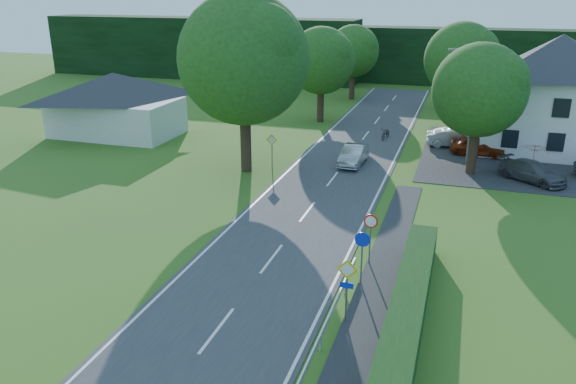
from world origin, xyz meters
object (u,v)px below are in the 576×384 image
(parked_car_grey, at_px, (532,172))
(parked_car_red, at_px, (478,146))
(streetlight, at_px, (471,101))
(motorcycle, at_px, (386,133))
(moving_car, at_px, (354,155))
(parked_car_silver_a, at_px, (455,138))
(parasol, at_px, (534,158))

(parked_car_grey, bearing_deg, parked_car_red, 69.81)
(streetlight, height_order, motorcycle, streetlight)
(moving_car, xyz_separation_m, parked_car_silver_a, (6.58, 6.92, 0.04))
(motorcycle, xyz_separation_m, parked_car_silver_a, (5.46, -0.82, 0.25))
(parked_car_red, distance_m, parked_car_grey, 6.12)
(moving_car, distance_m, parked_car_silver_a, 9.55)
(parked_car_red, distance_m, parasol, 4.67)
(motorcycle, height_order, parked_car_grey, parked_car_grey)
(motorcycle, height_order, parked_car_silver_a, parked_car_silver_a)
(streetlight, relative_size, parked_car_silver_a, 1.86)
(parked_car_red, relative_size, parked_car_grey, 0.90)
(parked_car_grey, height_order, parasol, parasol)
(parked_car_silver_a, bearing_deg, motorcycle, 75.68)
(parked_car_red, height_order, parked_car_grey, parked_car_red)
(parked_car_silver_a, bearing_deg, moving_car, 130.68)
(moving_car, relative_size, parked_car_silver_a, 0.95)
(moving_car, xyz_separation_m, parked_car_red, (8.33, 5.02, 0.00))
(streetlight, height_order, moving_car, streetlight)
(streetlight, distance_m, parked_car_grey, 6.20)
(streetlight, relative_size, motorcycle, 4.56)
(motorcycle, distance_m, parked_car_red, 7.71)
(streetlight, xyz_separation_m, parked_car_silver_a, (-0.84, 4.50, -3.72))
(motorcycle, relative_size, parked_car_red, 0.44)
(parked_car_red, xyz_separation_m, parasol, (3.48, -3.10, 0.27))
(streetlight, distance_m, motorcycle, 9.15)
(parked_car_silver_a, height_order, parasol, parasol)
(parked_car_red, bearing_deg, motorcycle, 74.45)
(parked_car_silver_a, xyz_separation_m, parasol, (5.23, -5.00, 0.24))
(parked_car_silver_a, bearing_deg, parked_car_red, -143.17)
(streetlight, height_order, parked_car_red, streetlight)
(streetlight, bearing_deg, parked_car_silver_a, 100.60)
(parked_car_red, xyz_separation_m, parked_car_silver_a, (-1.75, 1.90, 0.03))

